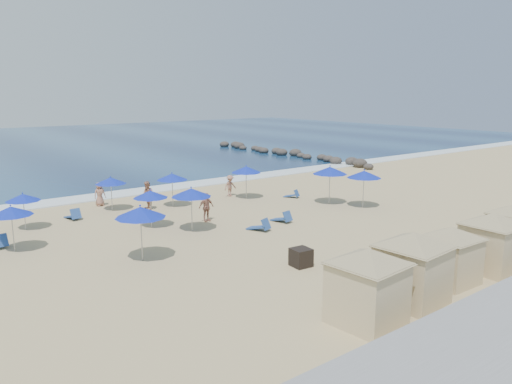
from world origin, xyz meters
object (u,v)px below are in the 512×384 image
umbrella_3 (140,212)px  umbrella_10 (364,174)px  umbrella_6 (191,193)px  trash_bin (301,257)px  beachgoer_3 (100,194)px  umbrella_1 (11,211)px  cabana_2 (451,248)px  cabana_3 (492,235)px  umbrella_2 (23,197)px  umbrella_5 (150,194)px  umbrella_9 (330,170)px  cabana_1 (413,258)px  cabana_0 (368,276)px  beachgoer_2 (230,186)px  beachgoer_0 (147,196)px  umbrella_8 (246,170)px  umbrella_7 (172,177)px  rock_jetty (287,153)px  beachgoer_1 (206,207)px  umbrella_4 (111,181)px

umbrella_3 → umbrella_10: 16.22m
umbrella_3 → umbrella_6: (4.30, 2.81, -0.09)m
trash_bin → beachgoer_3: (-2.55, 17.01, 0.40)m
umbrella_1 → cabana_2: bearing=-49.8°
cabana_3 → umbrella_2: cabana_3 is taller
trash_bin → umbrella_5: (-2.29, 9.88, 1.52)m
umbrella_9 → cabana_1: bearing=-125.7°
cabana_0 → beachgoer_2: 21.21m
beachgoer_0 → umbrella_1: bearing=-64.6°
umbrella_8 → beachgoer_0: umbrella_8 is taller
umbrella_2 → umbrella_1: bearing=-110.5°
beachgoer_0 → umbrella_6: bearing=-1.8°
cabana_1 → umbrella_7: 19.08m
cabana_3 → umbrella_2: (-14.05, 19.16, 0.23)m
umbrella_3 → beachgoer_0: size_ratio=1.40×
umbrella_1 → umbrella_9: (19.46, -2.12, 0.33)m
beachgoer_2 → umbrella_2: bearing=177.4°
rock_jetty → cabana_1: size_ratio=5.74×
cabana_1 → umbrella_7: cabana_1 is taller
beachgoer_1 → beachgoer_3: 8.58m
umbrella_1 → umbrella_5: 7.16m
cabana_3 → umbrella_3: cabana_3 is taller
umbrella_2 → umbrella_7: (9.24, 0.01, 0.18)m
umbrella_10 → beachgoer_1: 10.76m
trash_bin → cabana_0: size_ratio=0.18×
cabana_0 → umbrella_6: (1.18, 13.18, 0.54)m
umbrella_1 → beachgoer_2: bearing=14.9°
umbrella_1 → umbrella_10: umbrella_10 is taller
umbrella_4 → umbrella_7: umbrella_7 is taller
cabana_2 → beachgoer_3: size_ratio=2.54×
rock_jetty → umbrella_8: size_ratio=10.98×
umbrella_5 → umbrella_1: bearing=178.8°
beachgoer_1 → umbrella_8: bearing=30.5°
cabana_0 → rock_jetty: bearing=52.0°
cabana_2 → umbrella_8: bearing=79.6°
trash_bin → rock_jetty: bearing=54.9°
trash_bin → beachgoer_3: size_ratio=0.50×
umbrella_1 → umbrella_4: umbrella_1 is taller
umbrella_7 → umbrella_9: (8.82, -5.87, 0.30)m
umbrella_3 → umbrella_4: 10.60m
umbrella_9 → umbrella_4: bearing=149.5°
umbrella_7 → beachgoer_1: size_ratio=1.36×
cabana_2 → umbrella_4: bearing=105.8°
umbrella_9 → umbrella_10: bearing=-64.0°
umbrella_1 → umbrella_8: umbrella_8 is taller
beachgoer_2 → umbrella_3: bearing=-145.2°
umbrella_5 → trash_bin: bearing=-76.9°
cabana_2 → umbrella_5: cabana_2 is taller
rock_jetty → umbrella_10: bearing=-120.7°
cabana_3 → umbrella_1: bearing=135.1°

